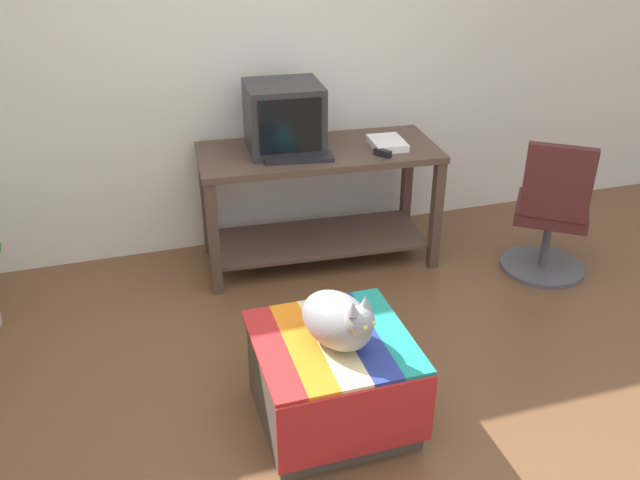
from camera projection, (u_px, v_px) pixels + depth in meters
name	position (u px, v px, depth m)	size (l,w,h in m)	color
ground_plane	(363.00, 437.00, 2.99)	(14.00, 14.00, 0.00)	brown
back_wall	(252.00, 45.00, 4.10)	(8.00, 0.10, 2.60)	silver
desk	(319.00, 186.00, 4.17)	(1.49, 0.72, 0.75)	#4C382D
tv_monitor	(284.00, 118.00, 3.96)	(0.46, 0.44, 0.40)	#28282B
keyboard	(299.00, 158.00, 3.90)	(0.40, 0.15, 0.02)	black
book	(387.00, 143.00, 4.09)	(0.20, 0.26, 0.04)	white
ottoman_with_blanket	(332.00, 380.00, 2.99)	(0.67, 0.67, 0.44)	#4C4238
cat	(339.00, 320.00, 2.80)	(0.36, 0.46, 0.29)	gray
office_chair	(551.00, 218.00, 4.06)	(0.59, 0.59, 0.89)	#4C4C51
stapler	(383.00, 153.00, 3.94)	(0.04, 0.11, 0.04)	black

